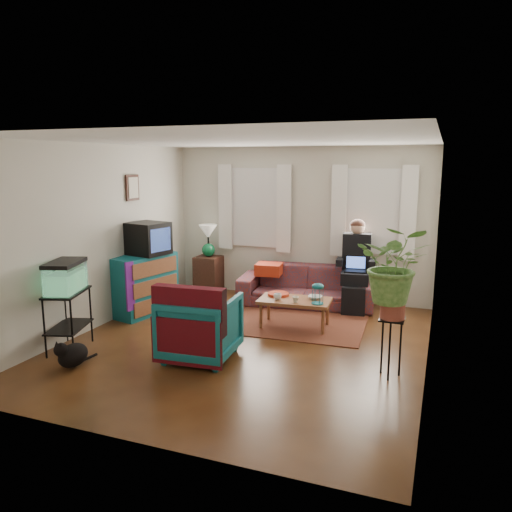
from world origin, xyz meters
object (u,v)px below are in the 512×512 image
at_px(aquarium_stand, 69,321).
at_px(coffee_table, 295,313).
at_px(plant_stand, 391,348).
at_px(sofa, 306,279).
at_px(dresser, 144,284).
at_px(side_table, 209,274).
at_px(armchair, 200,324).

relative_size(aquarium_stand, coffee_table, 0.75).
distance_m(coffee_table, plant_stand, 1.91).
relative_size(sofa, dresser, 2.13).
bearing_deg(sofa, plant_stand, -63.16).
distance_m(aquarium_stand, plant_stand, 3.92).
height_order(side_table, plant_stand, plant_stand).
xyz_separation_m(side_table, armchair, (1.32, -2.92, 0.11)).
height_order(dresser, coffee_table, dresser).
bearing_deg(armchair, sofa, -106.62).
bearing_deg(side_table, aquarium_stand, -96.10).
distance_m(armchair, coffee_table, 1.67).
bearing_deg(sofa, dresser, -155.82).
distance_m(side_table, armchair, 3.21).
distance_m(sofa, plant_stand, 2.90).
xyz_separation_m(side_table, plant_stand, (3.53, -2.67, 0.01)).
bearing_deg(aquarium_stand, coffee_table, 19.47).
bearing_deg(side_table, dresser, -101.95).
bearing_deg(plant_stand, dresser, 164.68).
bearing_deg(sofa, aquarium_stand, -133.68).
bearing_deg(plant_stand, armchair, -173.41).
bearing_deg(aquarium_stand, side_table, 66.12).
height_order(side_table, aquarium_stand, aquarium_stand).
distance_m(sofa, coffee_table, 1.22).
bearing_deg(sofa, armchair, -109.43).
relative_size(side_table, plant_stand, 0.96).
bearing_deg(coffee_table, plant_stand, -44.28).
relative_size(dresser, armchair, 1.21).
relative_size(sofa, side_table, 3.41).
xyz_separation_m(aquarium_stand, plant_stand, (3.88, 0.61, -0.04)).
bearing_deg(aquarium_stand, armchair, -5.79).
bearing_deg(side_table, armchair, -65.68).
relative_size(side_table, dresser, 0.62).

